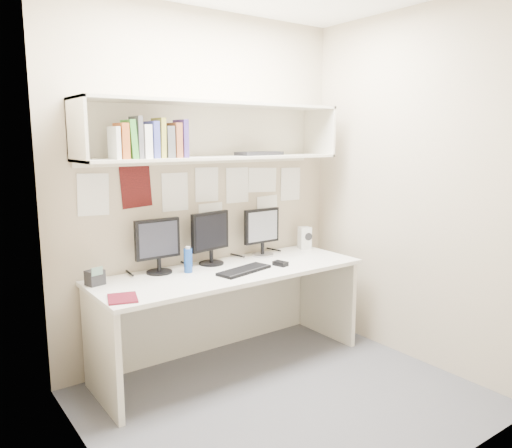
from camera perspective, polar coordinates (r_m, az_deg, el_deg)
floor at (r=3.42m, az=3.40°, el=-19.42°), size 2.40×2.00×0.01m
wall_back at (r=3.83m, az=-5.94°, el=4.20°), size 2.40×0.02×2.60m
wall_front at (r=2.34m, az=19.46°, el=0.14°), size 2.40×0.02×2.60m
wall_left at (r=2.44m, az=-18.67°, el=0.55°), size 0.02×2.00×2.60m
wall_right at (r=3.88m, az=17.47°, el=3.88°), size 0.02×2.00×2.60m
desk at (r=3.75m, az=-2.95°, el=-10.58°), size 2.00×0.70×0.73m
overhead_hutch at (r=3.69m, az=-4.95°, el=10.54°), size 2.00×0.38×0.40m
pinned_papers at (r=3.83m, az=-5.88°, el=3.45°), size 1.92×0.01×0.48m
monitor_left at (r=3.56m, az=-11.16°, el=-2.14°), size 0.33×0.18×0.39m
monitor_center at (r=3.75m, az=-5.24°, el=-1.29°), size 0.34×0.19×0.40m
monitor_right at (r=4.02m, az=0.67°, el=-0.63°), size 0.33×0.18×0.38m
keyboard at (r=3.57m, az=-1.37°, el=-5.31°), size 0.45×0.24×0.02m
mouse at (r=3.73m, az=2.81°, el=-4.54°), size 0.09×0.12×0.03m
speaker at (r=4.30m, az=5.58°, el=-1.59°), size 0.12×0.12×0.19m
blue_bottle at (r=3.56m, az=-7.77°, el=-4.12°), size 0.06×0.06×0.19m
maroon_notebook at (r=3.08m, az=-15.01°, el=-8.20°), size 0.22×0.25×0.01m
desk_phone at (r=3.41m, az=-17.92°, el=-5.82°), size 0.12×0.12×0.13m
book_stack at (r=3.34m, az=-12.05°, el=9.35°), size 0.49×0.16×0.27m
hutch_tray at (r=3.87m, az=0.38°, el=8.07°), size 0.40×0.19×0.03m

